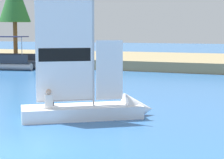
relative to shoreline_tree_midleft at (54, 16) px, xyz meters
The scene contains 5 objects.
ground_plane 35.67m from the shoreline_tree_midleft, 61.28° to the right, with size 200.00×200.00×0.00m, color #2D609E.
shore_bank 17.57m from the shoreline_tree_midleft, ahead, with size 80.00×14.66×0.83m, color #897A56.
shoreline_tree_midleft is the anchor object (origin of this frame).
sailboat 31.27m from the shoreline_tree_midleft, 56.05° to the right, with size 4.84×4.07×5.59m.
pontoon_boat 11.28m from the shoreline_tree_midleft, 84.12° to the right, with size 6.09×3.09×2.81m.
Camera 1 is at (6.90, -9.09, 3.26)m, focal length 68.16 mm.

